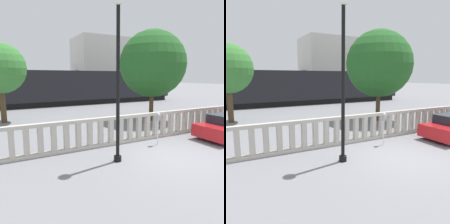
# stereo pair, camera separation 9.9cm
# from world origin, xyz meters

# --- Properties ---
(ground_plane) EXTENTS (160.00, 160.00, 0.00)m
(ground_plane) POSITION_xyz_m (0.00, 0.00, 0.00)
(ground_plane) COLOR slate
(balustrade) EXTENTS (12.71, 0.24, 1.30)m
(balustrade) POSITION_xyz_m (0.00, 2.65, 0.65)
(balustrade) COLOR #BCB5A8
(balustrade) RESTS_ON ground
(lamppost) EXTENTS (0.39, 0.39, 5.73)m
(lamppost) POSITION_xyz_m (-2.19, 0.84, 3.55)
(lamppost) COLOR black
(lamppost) RESTS_ON ground
(parking_meter) EXTENTS (0.19, 0.19, 1.46)m
(parking_meter) POSITION_xyz_m (0.35, 1.68, 1.19)
(parking_meter) COLOR silver
(parking_meter) RESTS_ON ground
(train_near) EXTENTS (22.21, 2.92, 4.27)m
(train_near) POSITION_xyz_m (3.31, 17.66, 1.93)
(train_near) COLOR black
(train_near) RESTS_ON ground
(train_far) EXTENTS (24.62, 2.89, 4.04)m
(train_far) POSITION_xyz_m (-3.65, 27.72, 1.81)
(train_far) COLOR black
(train_far) RESTS_ON ground
(building_block) EXTENTS (8.26, 6.54, 9.17)m
(building_block) POSITION_xyz_m (9.71, 27.37, 4.59)
(building_block) COLOR beige
(building_block) RESTS_ON ground
(tree_left) EXTENTS (4.48, 4.48, 6.14)m
(tree_left) POSITION_xyz_m (3.61, 6.28, 3.90)
(tree_left) COLOR #4C3823
(tree_left) RESTS_ON ground
(tree_right) EXTENTS (3.27, 3.27, 5.21)m
(tree_right) POSITION_xyz_m (-5.53, 10.29, 3.55)
(tree_right) COLOR #4C3823
(tree_right) RESTS_ON ground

